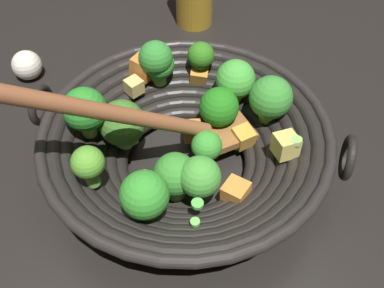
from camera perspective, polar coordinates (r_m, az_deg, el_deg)
ground_plane at (r=0.58m, az=-0.73°, el=-3.20°), size 4.00×4.00×0.00m
wok at (r=0.54m, az=-0.93°, el=0.59°), size 0.37×0.36×0.22m
garlic_bulb at (r=0.75m, az=-20.86°, el=9.65°), size 0.05×0.05×0.05m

